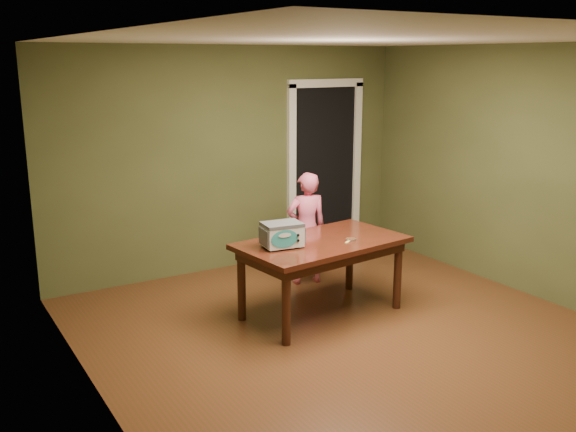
# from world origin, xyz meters

# --- Properties ---
(floor) EXTENTS (5.00, 5.00, 0.00)m
(floor) POSITION_xyz_m (0.00, 0.00, 0.00)
(floor) COLOR #5C2E1A
(floor) RESTS_ON ground
(room_shell) EXTENTS (4.52, 5.02, 2.61)m
(room_shell) POSITION_xyz_m (0.00, 0.00, 1.71)
(room_shell) COLOR #4F552D
(room_shell) RESTS_ON ground
(doorway) EXTENTS (1.10, 0.66, 2.25)m
(doorway) POSITION_xyz_m (1.30, 2.78, 1.06)
(doorway) COLOR black
(doorway) RESTS_ON ground
(dining_table) EXTENTS (1.69, 1.07, 0.75)m
(dining_table) POSITION_xyz_m (0.05, 0.69, 0.65)
(dining_table) COLOR #36180C
(dining_table) RESTS_ON floor
(toy_oven) EXTENTS (0.40, 0.30, 0.23)m
(toy_oven) POSITION_xyz_m (-0.39, 0.70, 0.88)
(toy_oven) COLOR #4C4F54
(toy_oven) RESTS_ON dining_table
(baking_pan) EXTENTS (0.10, 0.10, 0.02)m
(baking_pan) POSITION_xyz_m (0.28, 0.54, 0.76)
(baking_pan) COLOR silver
(baking_pan) RESTS_ON dining_table
(spatula) EXTENTS (0.17, 0.11, 0.01)m
(spatula) POSITION_xyz_m (0.26, 0.53, 0.75)
(spatula) COLOR #EBDE66
(spatula) RESTS_ON dining_table
(child) EXTENTS (0.51, 0.39, 1.25)m
(child) POSITION_xyz_m (0.41, 1.53, 0.63)
(child) COLOR #E15C7F
(child) RESTS_ON floor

